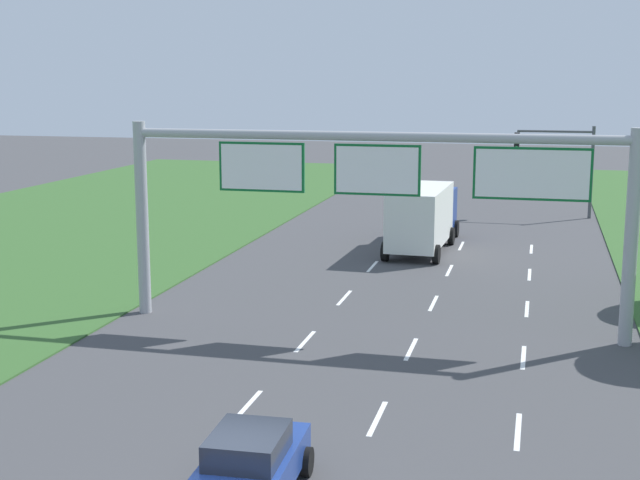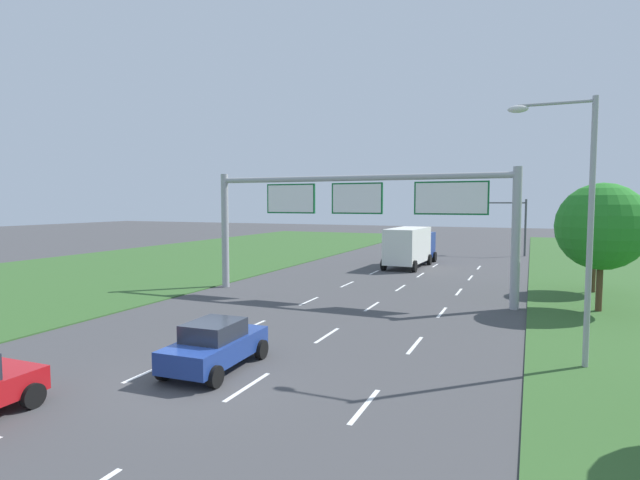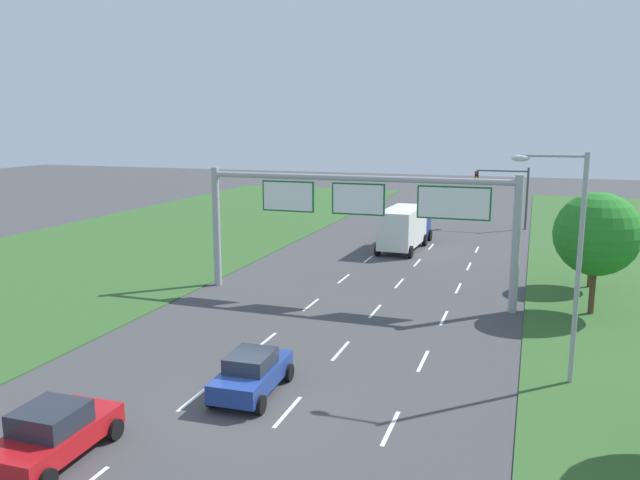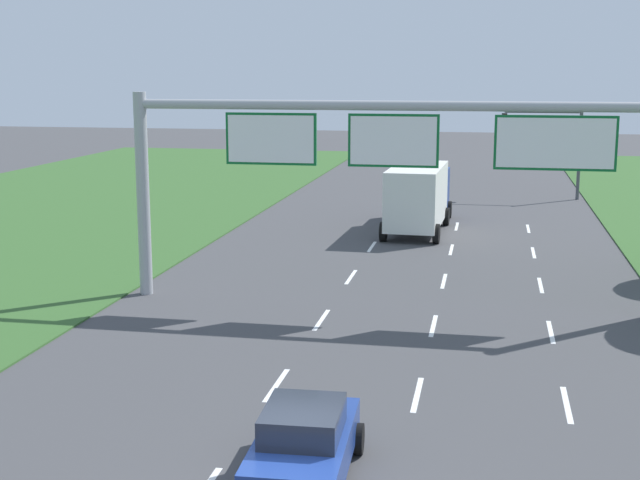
% 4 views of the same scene
% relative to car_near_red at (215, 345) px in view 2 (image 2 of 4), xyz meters
% --- Properties ---
extents(ground_plane, '(200.00, 200.00, 0.00)m').
position_rel_car_near_red_xyz_m(ground_plane, '(-0.01, -0.93, -0.77)').
color(ground_plane, '#424244').
extents(grass_verge_left, '(24.00, 120.00, 0.06)m').
position_rel_car_near_red_xyz_m(grass_verge_left, '(-21.01, 9.07, -0.74)').
color(grass_verge_left, '#335B28').
rests_on(grass_verge_left, ground_plane).
extents(lane_dashes_inner_left, '(0.14, 50.40, 0.01)m').
position_rel_car_near_red_xyz_m(lane_dashes_inner_left, '(-1.76, 5.07, -0.77)').
color(lane_dashes_inner_left, white).
rests_on(lane_dashes_inner_left, ground_plane).
extents(lane_dashes_inner_right, '(0.14, 50.40, 0.01)m').
position_rel_car_near_red_xyz_m(lane_dashes_inner_right, '(1.74, 5.07, -0.77)').
color(lane_dashes_inner_right, white).
rests_on(lane_dashes_inner_right, ground_plane).
extents(lane_dashes_slip, '(0.14, 50.40, 0.01)m').
position_rel_car_near_red_xyz_m(lane_dashes_slip, '(5.24, 5.07, -0.77)').
color(lane_dashes_slip, white).
rests_on(lane_dashes_slip, ground_plane).
extents(car_near_red, '(2.12, 4.00, 1.54)m').
position_rel_car_near_red_xyz_m(car_near_red, '(0.00, 0.00, 0.00)').
color(car_near_red, navy).
rests_on(car_near_red, ground_plane).
extents(box_truck, '(2.93, 8.51, 3.21)m').
position_rel_car_near_red_xyz_m(box_truck, '(-0.08, 27.78, 0.96)').
color(box_truck, navy).
rests_on(box_truck, ground_plane).
extents(sign_gantry, '(17.24, 0.44, 7.00)m').
position_rel_car_near_red_xyz_m(sign_gantry, '(0.27, 13.19, 4.18)').
color(sign_gantry, '#9EA0A5').
rests_on(sign_gantry, ground_plane).
extents(traffic_light_mast, '(4.76, 0.49, 5.60)m').
position_rel_car_near_red_xyz_m(traffic_light_mast, '(6.59, 39.98, 3.09)').
color(traffic_light_mast, '#47494F').
rests_on(traffic_light_mast, ground_plane).
extents(street_lamp, '(2.61, 0.32, 8.50)m').
position_rel_car_near_red_xyz_m(street_lamp, '(10.38, 4.62, 4.30)').
color(street_lamp, '#9EA0A5').
rests_on(street_lamp, ground_plane).
extents(roadside_tree_mid, '(4.15, 4.15, 6.20)m').
position_rel_car_near_red_xyz_m(roadside_tree_mid, '(12.14, 14.07, 3.34)').
color(roadside_tree_mid, '#513823').
rests_on(roadside_tree_mid, ground_plane).
extents(roadside_tree_far, '(3.53, 3.53, 5.47)m').
position_rel_car_near_red_xyz_m(roadside_tree_far, '(12.46, 19.68, 2.92)').
color(roadside_tree_far, '#513823').
rests_on(roadside_tree_far, ground_plane).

